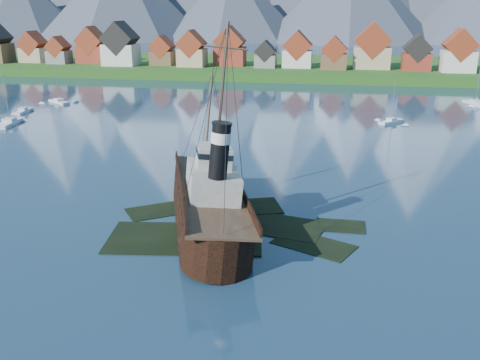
% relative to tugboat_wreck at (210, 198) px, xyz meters
% --- Properties ---
extents(ground, '(1400.00, 1400.00, 0.00)m').
position_rel_tugboat_wreck_xyz_m(ground, '(1.27, -3.43, -3.26)').
color(ground, '#193247').
rests_on(ground, ground).
extents(shoal, '(31.71, 21.24, 1.14)m').
position_rel_tugboat_wreck_xyz_m(shoal, '(3.04, -1.28, -3.61)').
color(shoal, black).
rests_on(shoal, ground).
extents(shore_bank, '(600.00, 80.00, 3.20)m').
position_rel_tugboat_wreck_xyz_m(shore_bank, '(1.27, 166.57, -3.26)').
color(shore_bank, '#234D16').
rests_on(shore_bank, ground).
extents(seawall, '(600.00, 2.50, 2.00)m').
position_rel_tugboat_wreck_xyz_m(seawall, '(1.27, 128.57, -3.26)').
color(seawall, '#3F3D38').
rests_on(seawall, ground).
extents(town, '(250.96, 16.69, 17.30)m').
position_rel_tugboat_wreck_xyz_m(town, '(-31.85, 148.75, 5.73)').
color(town, maroon).
rests_on(town, ground).
extents(tugboat_wreck, '(7.63, 32.88, 26.05)m').
position_rel_tugboat_wreck_xyz_m(tugboat_wreck, '(0.00, 0.00, 0.00)').
color(tugboat_wreck, black).
rests_on(tugboat_wreck, ground).
extents(sailboat_a, '(4.20, 10.76, 12.79)m').
position_rel_tugboat_wreck_xyz_m(sailboat_a, '(-58.62, 48.29, -2.98)').
color(sailboat_a, silver).
rests_on(sailboat_a, ground).
extents(sailboat_b, '(2.76, 7.87, 11.18)m').
position_rel_tugboat_wreck_xyz_m(sailboat_b, '(-63.39, 61.72, -3.00)').
color(sailboat_b, silver).
rests_on(sailboat_b, ground).
extents(sailboat_c, '(8.08, 6.36, 10.74)m').
position_rel_tugboat_wreck_xyz_m(sailboat_c, '(-61.35, 76.29, -3.02)').
color(sailboat_c, silver).
rests_on(sailboat_c, ground).
extents(sailboat_d, '(6.27, 6.68, 10.01)m').
position_rel_tugboat_wreck_xyz_m(sailboat_d, '(27.88, 65.63, -3.03)').
color(sailboat_d, silver).
rests_on(sailboat_d, ground).
extents(sailboat_e, '(5.28, 9.88, 11.15)m').
position_rel_tugboat_wreck_xyz_m(sailboat_e, '(52.70, 94.20, -3.02)').
color(sailboat_e, silver).
rests_on(sailboat_e, ground).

